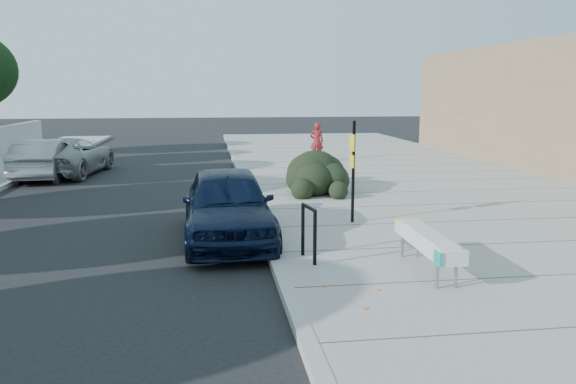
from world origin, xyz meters
name	(u,v)px	position (x,y,z in m)	size (l,w,h in m)	color
ground	(273,260)	(0.00, 0.00, 0.00)	(120.00, 120.00, 0.00)	black
sidewalk_near	(443,200)	(5.60, 5.00, 0.07)	(11.20, 50.00, 0.15)	gray
curb_near	(253,205)	(0.00, 5.00, 0.08)	(0.22, 50.00, 0.17)	#9E9E99
bench	(427,240)	(2.50, -1.48, 0.69)	(0.52, 2.29, 0.69)	gray
bike_rack	(309,227)	(0.60, -0.55, 0.76)	(0.18, 0.69, 1.02)	black
sign_post	(353,165)	(2.15, 2.28, 1.52)	(0.11, 0.28, 2.39)	black
hedge	(320,166)	(2.32, 7.00, 0.85)	(1.87, 3.74, 1.40)	black
sedan_navy	(228,204)	(-0.80, 1.61, 0.79)	(1.87, 4.65, 1.59)	black
wagon_silver	(43,159)	(-7.30, 11.46, 0.73)	(1.54, 4.43, 1.46)	#9E9EA2
suv_silver	(69,156)	(-6.58, 12.34, 0.72)	(2.39, 5.18, 1.44)	gray
pedestrian	(317,142)	(3.60, 14.21, 0.99)	(0.62, 0.40, 1.69)	maroon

